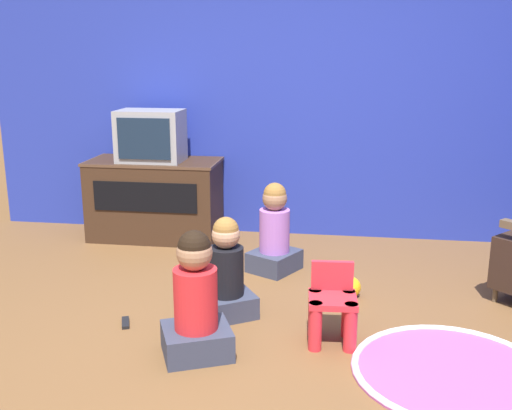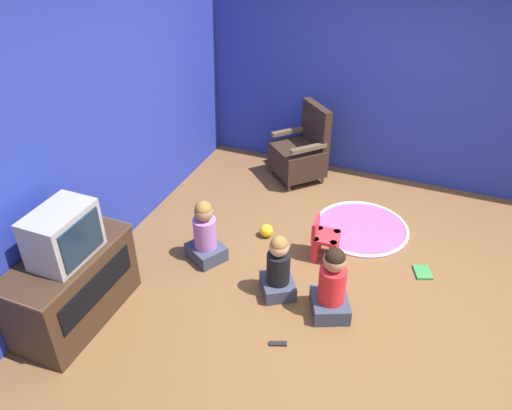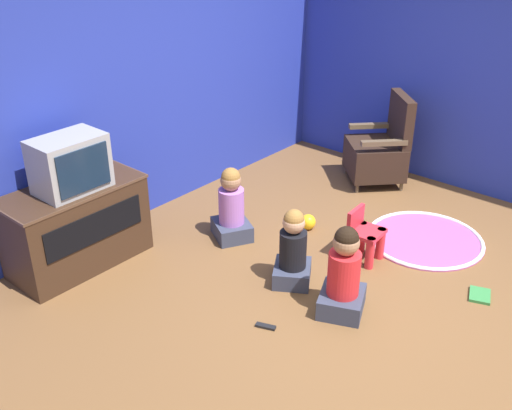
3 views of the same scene
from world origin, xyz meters
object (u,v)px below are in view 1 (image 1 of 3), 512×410
(child_watching_left, at_px, (196,302))
(child_watching_center, at_px, (274,233))
(child_watching_right, at_px, (226,274))
(tv_cabinet, at_px, (155,198))
(remote_control, at_px, (125,323))
(yellow_kid_chair, at_px, (332,309))
(television, at_px, (151,136))
(toy_ball, at_px, (350,287))

(child_watching_left, distance_m, child_watching_center, 1.41)
(child_watching_right, bearing_deg, child_watching_left, -129.83)
(child_watching_center, bearing_deg, tv_cabinet, 88.40)
(tv_cabinet, height_order, remote_control, tv_cabinet)
(yellow_kid_chair, xyz_separation_m, child_watching_right, (-0.67, 0.26, 0.08))
(child_watching_right, bearing_deg, yellow_kid_chair, -53.43)
(television, relative_size, child_watching_center, 0.80)
(child_watching_center, bearing_deg, child_watching_right, -164.42)
(tv_cabinet, relative_size, yellow_kid_chair, 2.53)
(yellow_kid_chair, bearing_deg, child_watching_right, 154.98)
(television, relative_size, toy_ball, 3.78)
(remote_control, bearing_deg, child_watching_right, -90.72)
(remote_control, bearing_deg, child_watching_left, -140.55)
(toy_ball, relative_size, remote_control, 0.94)
(tv_cabinet, bearing_deg, yellow_kid_chair, -47.84)
(child_watching_left, bearing_deg, child_watching_right, 58.96)
(child_watching_center, bearing_deg, toy_ball, -98.43)
(toy_ball, bearing_deg, child_watching_center, 142.62)
(television, distance_m, child_watching_center, 1.47)
(child_watching_left, height_order, child_watching_right, child_watching_left)
(television, height_order, child_watching_right, television)
(yellow_kid_chair, height_order, child_watching_left, child_watching_left)
(yellow_kid_chair, bearing_deg, child_watching_left, -164.32)
(child_watching_left, height_order, toy_ball, child_watching_left)
(television, xyz_separation_m, yellow_kid_chair, (1.63, -1.75, -0.73))
(child_watching_center, height_order, remote_control, child_watching_center)
(yellow_kid_chair, distance_m, child_watching_left, 0.79)
(yellow_kid_chair, relative_size, toy_ball, 3.13)
(tv_cabinet, xyz_separation_m, remote_control, (0.36, -1.76, -0.36))
(television, distance_m, child_watching_right, 1.89)
(tv_cabinet, height_order, yellow_kid_chair, tv_cabinet)
(child_watching_center, bearing_deg, child_watching_left, -162.14)
(tv_cabinet, distance_m, child_watching_left, 2.25)
(yellow_kid_chair, relative_size, remote_control, 2.94)
(television, xyz_separation_m, child_watching_right, (0.96, -1.49, -0.65))
(remote_control, bearing_deg, television, -9.14)
(tv_cabinet, relative_size, child_watching_right, 1.77)
(child_watching_left, distance_m, remote_control, 0.68)
(child_watching_left, bearing_deg, television, 90.05)
(yellow_kid_chair, relative_size, child_watching_right, 0.70)
(child_watching_center, xyz_separation_m, toy_ball, (0.58, -0.44, -0.23))
(child_watching_left, xyz_separation_m, child_watching_right, (0.07, 0.52, -0.03))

